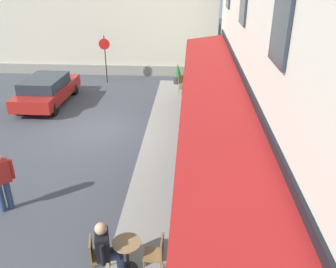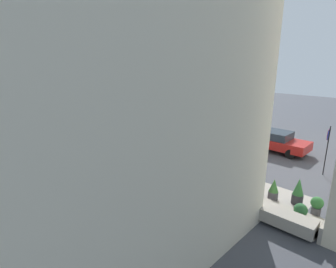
{
  "view_description": "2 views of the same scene",
  "coord_description": "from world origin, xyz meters",
  "px_view_note": "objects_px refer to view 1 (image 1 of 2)",
  "views": [
    {
      "loc": [
        -12.31,
        -3.51,
        5.83
      ],
      "look_at": [
        -2.56,
        -2.87,
        1.17
      ],
      "focal_mm": 37.22,
      "sensor_mm": 36.0,
      "label": 1
    },
    {
      "loc": [
        9.58,
        -13.67,
        5.75
      ],
      "look_at": [
        -1.27,
        -2.46,
        1.44
      ],
      "focal_mm": 28.68,
      "sensor_mm": 36.0,
      "label": 2
    }
  ],
  "objects_px": {
    "parked_car_red": "(47,90)",
    "cafe_chair_wicker_by_window": "(157,252)",
    "cafe_chair_wicker_corner_right": "(96,254)",
    "potted_plant_entrance_left": "(182,80)",
    "cafe_chair_wicker_back_row": "(199,89)",
    "walking_pedestrian_in_red": "(0,177)",
    "potted_plant_entrance_right": "(178,74)",
    "potted_plant_by_steps": "(203,74)",
    "seated_companion_in_black": "(106,247)",
    "potted_plant_under_sign": "(188,71)",
    "no_parking_sign": "(105,51)",
    "cafe_table_near_entrance": "(188,87)",
    "cafe_table_mid_terrace": "(127,252)",
    "seated_patron_in_blue": "(195,85)",
    "cafe_chair_wicker_corner_left": "(183,83)"
  },
  "relations": [
    {
      "from": "parked_car_red",
      "to": "cafe_chair_wicker_by_window",
      "type": "bearing_deg",
      "value": -147.96
    },
    {
      "from": "cafe_chair_wicker_corner_right",
      "to": "potted_plant_entrance_left",
      "type": "bearing_deg",
      "value": -6.35
    },
    {
      "from": "cafe_chair_wicker_back_row",
      "to": "cafe_chair_wicker_by_window",
      "type": "bearing_deg",
      "value": 174.78
    },
    {
      "from": "cafe_chair_wicker_by_window",
      "to": "potted_plant_entrance_left",
      "type": "bearing_deg",
      "value": -0.74
    },
    {
      "from": "walking_pedestrian_in_red",
      "to": "potted_plant_entrance_left",
      "type": "bearing_deg",
      "value": -22.24
    },
    {
      "from": "cafe_chair_wicker_back_row",
      "to": "potted_plant_entrance_right",
      "type": "distance_m",
      "value": 2.79
    },
    {
      "from": "parked_car_red",
      "to": "potted_plant_by_steps",
      "type": "bearing_deg",
      "value": -60.06
    },
    {
      "from": "potted_plant_by_steps",
      "to": "potted_plant_entrance_left",
      "type": "xyz_separation_m",
      "value": [
        -1.45,
        1.11,
        0.01
      ]
    },
    {
      "from": "cafe_chair_wicker_back_row",
      "to": "potted_plant_by_steps",
      "type": "xyz_separation_m",
      "value": [
        3.12,
        -0.28,
        -0.12
      ]
    },
    {
      "from": "cafe_chair_wicker_by_window",
      "to": "parked_car_red",
      "type": "bearing_deg",
      "value": 32.04
    },
    {
      "from": "cafe_chair_wicker_by_window",
      "to": "potted_plant_entrance_left",
      "type": "xyz_separation_m",
      "value": [
        12.53,
        -0.16,
        -0.1
      ]
    },
    {
      "from": "seated_companion_in_black",
      "to": "potted_plant_under_sign",
      "type": "bearing_deg",
      "value": -5.76
    },
    {
      "from": "seated_companion_in_black",
      "to": "no_parking_sign",
      "type": "xyz_separation_m",
      "value": [
        13.39,
        3.06,
        1.1
      ]
    },
    {
      "from": "cafe_table_near_entrance",
      "to": "potted_plant_entrance_right",
      "type": "xyz_separation_m",
      "value": [
        2.16,
        0.63,
        0.06
      ]
    },
    {
      "from": "potted_plant_by_steps",
      "to": "cafe_chair_wicker_by_window",
      "type": "bearing_deg",
      "value": 174.81
    },
    {
      "from": "walking_pedestrian_in_red",
      "to": "potted_plant_by_steps",
      "type": "height_order",
      "value": "walking_pedestrian_in_red"
    },
    {
      "from": "potted_plant_under_sign",
      "to": "potted_plant_entrance_left",
      "type": "height_order",
      "value": "potted_plant_entrance_left"
    },
    {
      "from": "cafe_table_mid_terrace",
      "to": "potted_plant_under_sign",
      "type": "bearing_deg",
      "value": -4.18
    },
    {
      "from": "walking_pedestrian_in_red",
      "to": "no_parking_sign",
      "type": "height_order",
      "value": "no_parking_sign"
    },
    {
      "from": "cafe_table_mid_terrace",
      "to": "potted_plant_entrance_left",
      "type": "bearing_deg",
      "value": -3.63
    },
    {
      "from": "cafe_chair_wicker_by_window",
      "to": "seated_patron_in_blue",
      "type": "bearing_deg",
      "value": -4.28
    },
    {
      "from": "seated_patron_in_blue",
      "to": "cafe_chair_wicker_corner_left",
      "type": "bearing_deg",
      "value": 37.85
    },
    {
      "from": "seated_companion_in_black",
      "to": "parked_car_red",
      "type": "height_order",
      "value": "parked_car_red"
    },
    {
      "from": "cafe_chair_wicker_back_row",
      "to": "potted_plant_by_steps",
      "type": "relative_size",
      "value": 1.15
    },
    {
      "from": "walking_pedestrian_in_red",
      "to": "cafe_chair_wicker_corner_left",
      "type": "bearing_deg",
      "value": -23.83
    },
    {
      "from": "cafe_table_near_entrance",
      "to": "cafe_table_mid_terrace",
      "type": "distance_m",
      "value": 11.29
    },
    {
      "from": "potted_plant_by_steps",
      "to": "cafe_chair_wicker_corner_right",
      "type": "bearing_deg",
      "value": 169.88
    },
    {
      "from": "no_parking_sign",
      "to": "potted_plant_by_steps",
      "type": "relative_size",
      "value": 3.3
    },
    {
      "from": "cafe_chair_wicker_corner_left",
      "to": "parked_car_red",
      "type": "distance_m",
      "value": 6.62
    },
    {
      "from": "cafe_chair_wicker_by_window",
      "to": "potted_plant_under_sign",
      "type": "xyz_separation_m",
      "value": [
        14.28,
        -0.41,
        -0.08
      ]
    },
    {
      "from": "cafe_table_mid_terrace",
      "to": "seated_companion_in_black",
      "type": "distance_m",
      "value": 0.47
    },
    {
      "from": "cafe_chair_wicker_back_row",
      "to": "potted_plant_entrance_right",
      "type": "height_order",
      "value": "potted_plant_entrance_right"
    },
    {
      "from": "cafe_table_near_entrance",
      "to": "walking_pedestrian_in_red",
      "type": "height_order",
      "value": "walking_pedestrian_in_red"
    },
    {
      "from": "cafe_chair_wicker_back_row",
      "to": "potted_plant_under_sign",
      "type": "distance_m",
      "value": 3.46
    },
    {
      "from": "seated_companion_in_black",
      "to": "potted_plant_by_steps",
      "type": "bearing_deg",
      "value": -9.32
    },
    {
      "from": "seated_companion_in_black",
      "to": "no_parking_sign",
      "type": "bearing_deg",
      "value": 12.89
    },
    {
      "from": "potted_plant_entrance_right",
      "to": "cafe_chair_wicker_corner_left",
      "type": "bearing_deg",
      "value": -168.46
    },
    {
      "from": "cafe_chair_wicker_corner_right",
      "to": "cafe_chair_wicker_by_window",
      "type": "xyz_separation_m",
      "value": [
        0.12,
        -1.25,
        0.0
      ]
    },
    {
      "from": "potted_plant_entrance_left",
      "to": "potted_plant_entrance_right",
      "type": "bearing_deg",
      "value": 18.53
    },
    {
      "from": "cafe_table_mid_terrace",
      "to": "cafe_chair_wicker_by_window",
      "type": "xyz_separation_m",
      "value": [
        -0.02,
        -0.63,
        0.06
      ]
    },
    {
      "from": "cafe_chair_wicker_back_row",
      "to": "potted_plant_entrance_left",
      "type": "relative_size",
      "value": 1.0
    },
    {
      "from": "seated_companion_in_black",
      "to": "parked_car_red",
      "type": "distance_m",
      "value": 11.04
    },
    {
      "from": "cafe_chair_wicker_back_row",
      "to": "potted_plant_entrance_left",
      "type": "distance_m",
      "value": 1.86
    },
    {
      "from": "potted_plant_by_steps",
      "to": "no_parking_sign",
      "type": "bearing_deg",
      "value": 97.1
    },
    {
      "from": "potted_plant_entrance_right",
      "to": "seated_companion_in_black",
      "type": "bearing_deg",
      "value": 176.18
    },
    {
      "from": "cafe_table_mid_terrace",
      "to": "potted_plant_entrance_left",
      "type": "height_order",
      "value": "potted_plant_entrance_left"
    },
    {
      "from": "cafe_chair_wicker_corner_left",
      "to": "cafe_chair_wicker_corner_right",
      "type": "height_order",
      "value": "same"
    },
    {
      "from": "cafe_chair_wicker_by_window",
      "to": "seated_companion_in_black",
      "type": "xyz_separation_m",
      "value": [
        -0.07,
        1.04,
        0.15
      ]
    },
    {
      "from": "potted_plant_under_sign",
      "to": "potted_plant_by_steps",
      "type": "relative_size",
      "value": 1.05
    },
    {
      "from": "cafe_table_near_entrance",
      "to": "cafe_chair_wicker_corner_right",
      "type": "bearing_deg",
      "value": 171.31
    }
  ]
}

